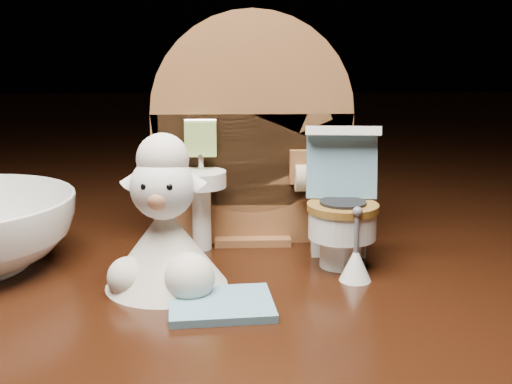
{
  "coord_description": "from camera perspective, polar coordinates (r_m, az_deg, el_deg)",
  "views": [
    {
      "loc": [
        -0.01,
        -0.35,
        0.13
      ],
      "look_at": [
        0.0,
        0.01,
        0.05
      ],
      "focal_mm": 45.0,
      "sensor_mm": 36.0,
      "label": 1
    }
  ],
  "objects": [
    {
      "name": "plush_lamb",
      "position": [
        0.35,
        -8.09,
        -3.73
      ],
      "size": [
        0.07,
        0.07,
        0.09
      ],
      "rotation": [
        0.0,
        0.0,
        -0.1
      ],
      "color": "beige",
      "rests_on": "ground"
    },
    {
      "name": "backdrop_panel",
      "position": [
        0.42,
        -0.45,
        4.34
      ],
      "size": [
        0.13,
        0.05,
        0.15
      ],
      "color": "brown",
      "rests_on": "ground"
    },
    {
      "name": "bath_mat",
      "position": [
        0.33,
        -3.12,
        -9.95
      ],
      "size": [
        0.06,
        0.05,
        0.0
      ],
      "primitive_type": "cube",
      "rotation": [
        0.0,
        0.0,
        0.09
      ],
      "color": "#5E8A9D",
      "rests_on": "ground"
    },
    {
      "name": "toilet_brush",
      "position": [
        0.37,
        8.85,
        -6.11
      ],
      "size": [
        0.02,
        0.02,
        0.04
      ],
      "color": "white",
      "rests_on": "ground"
    },
    {
      "name": "toy_toilet",
      "position": [
        0.39,
        7.57,
        -1.9
      ],
      "size": [
        0.04,
        0.06,
        0.08
      ],
      "rotation": [
        0.0,
        0.0,
        -0.08
      ],
      "color": "white",
      "rests_on": "ground"
    }
  ]
}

